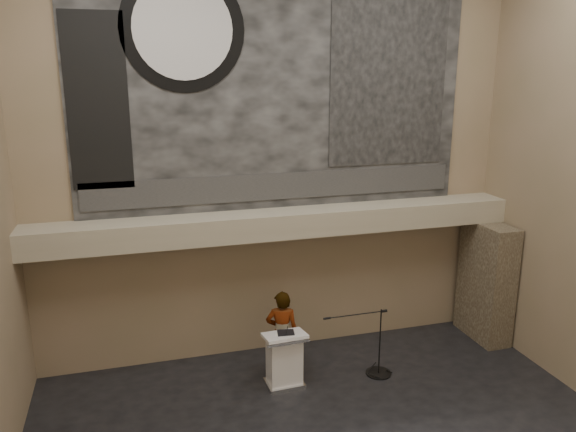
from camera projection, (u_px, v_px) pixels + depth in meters
name	position (u px, v px, depth m)	size (l,w,h in m)	color
wall_back	(277.00, 157.00, 11.47)	(10.00, 0.02, 8.50)	#7C6D4E
wall_front	(566.00, 319.00, 4.03)	(10.00, 0.02, 8.50)	#7C6D4E
soffit	(283.00, 223.00, 11.43)	(10.00, 0.80, 0.50)	gray
sprinkler_left	(205.00, 243.00, 11.02)	(0.04, 0.04, 0.06)	#B2893D
sprinkler_right	(369.00, 230.00, 11.96)	(0.04, 0.04, 0.06)	#B2893D
banner	(277.00, 84.00, 11.07)	(8.00, 0.05, 5.00)	black
banner_text_strip	(278.00, 186.00, 11.55)	(7.76, 0.02, 0.55)	#2B2B2B
banner_clock_rim	(183.00, 29.00, 10.29)	(2.30, 2.30, 0.02)	black
banner_clock_face	(183.00, 29.00, 10.28)	(1.84, 1.84, 0.02)	silver
banner_building_print	(389.00, 78.00, 11.65)	(2.60, 0.02, 3.60)	black
banner_brick_print	(97.00, 103.00, 10.19)	(1.10, 0.02, 3.20)	black
stone_pier	(486.00, 281.00, 12.67)	(0.60, 1.40, 2.70)	#423729
lectern	(284.00, 360.00, 10.84)	(0.83, 0.61, 1.14)	silver
binder	(286.00, 333.00, 10.69)	(0.32, 0.25, 0.04)	black
papers	(281.00, 335.00, 10.65)	(0.21, 0.29, 0.01)	white
speaker_person	(282.00, 333.00, 11.18)	(0.65, 0.43, 1.78)	silver
mic_stand	(377.00, 365.00, 11.33)	(1.46, 0.52, 1.41)	black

